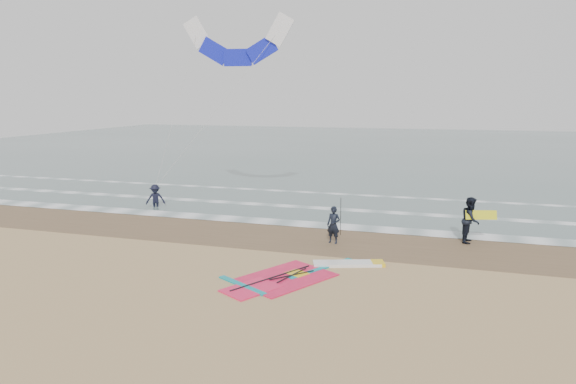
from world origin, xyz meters
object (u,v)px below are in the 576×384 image
(surf_kite, at_px, (237,45))
(person_wading, at_px, (155,193))
(windsurf_rig, at_px, (303,274))
(person_standing, at_px, (334,225))
(person_walking, at_px, (471,220))

(surf_kite, bearing_deg, person_wading, -153.10)
(windsurf_rig, relative_size, person_standing, 3.37)
(surf_kite, bearing_deg, person_walking, -20.30)
(windsurf_rig, height_order, person_standing, person_standing)
(person_walking, bearing_deg, person_standing, 117.54)
(windsurf_rig, bearing_deg, surf_kite, 122.01)
(person_walking, distance_m, person_wading, 16.89)
(person_standing, height_order, person_wading, person_wading)
(person_wading, bearing_deg, person_standing, -46.58)
(person_walking, bearing_deg, person_wading, 91.24)
(person_standing, relative_size, surf_kite, 0.17)
(windsurf_rig, xyz_separation_m, person_walking, (5.79, 6.05, 0.95))
(person_standing, xyz_separation_m, person_walking, (5.59, 1.82, 0.18))
(person_standing, relative_size, person_walking, 0.81)
(person_standing, xyz_separation_m, surf_kite, (-6.85, 6.42, 8.20))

